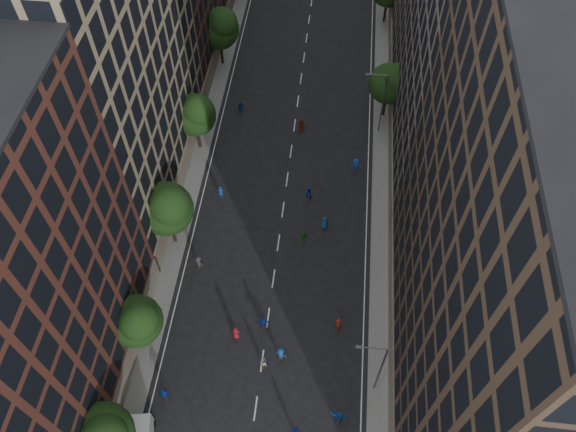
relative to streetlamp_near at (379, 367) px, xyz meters
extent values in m
plane|color=black|center=(-10.37, 28.00, -5.17)|extent=(240.00, 240.00, 0.00)
cube|color=slate|center=(-22.37, 35.50, -5.09)|extent=(4.00, 105.00, 0.15)
cube|color=slate|center=(1.63, 35.50, -5.09)|extent=(4.00, 105.00, 0.15)
cube|color=#92805F|center=(-29.37, 23.00, 11.83)|extent=(14.00, 26.00, 34.00)
cube|color=#4A3727|center=(8.63, 3.00, 12.83)|extent=(14.00, 30.00, 36.00)
cube|color=#645B52|center=(8.63, 32.00, 11.33)|extent=(14.00, 28.00, 33.00)
cylinder|color=black|center=(-21.57, 2.00, -3.32)|extent=(0.36, 0.36, 3.70)
sphere|color=#143311|center=(-21.57, 2.00, 0.04)|extent=(4.80, 4.80, 4.80)
sphere|color=#143311|center=(-20.97, 1.52, 1.24)|extent=(3.60, 3.60, 3.60)
cylinder|color=black|center=(-21.57, 14.00, -3.06)|extent=(0.36, 0.36, 4.22)
sphere|color=#143311|center=(-21.57, 14.00, 0.78)|extent=(5.60, 5.60, 5.60)
sphere|color=#143311|center=(-20.87, 13.44, 2.18)|extent=(4.20, 4.20, 4.20)
cylinder|color=black|center=(-21.57, 28.00, -3.23)|extent=(0.36, 0.36, 3.87)
sphere|color=#143311|center=(-21.57, 28.00, 0.29)|extent=(5.00, 5.00, 5.00)
sphere|color=#143311|center=(-20.94, 27.50, 1.54)|extent=(3.75, 3.75, 3.75)
cylinder|color=black|center=(-21.57, 44.00, -3.14)|extent=(0.36, 0.36, 4.05)
sphere|color=#143311|center=(-21.57, 44.00, 0.54)|extent=(5.40, 5.40, 5.40)
sphere|color=#143311|center=(-20.89, 43.46, 1.89)|extent=(4.05, 4.05, 4.05)
cylinder|color=black|center=(0.83, 36.00, -3.30)|extent=(0.36, 0.36, 3.74)
sphere|color=#143311|center=(0.83, 36.00, 0.10)|extent=(5.00, 5.00, 5.00)
sphere|color=#143311|center=(1.46, 35.50, 1.35)|extent=(3.75, 3.75, 3.75)
cylinder|color=black|center=(0.83, 56.00, -3.19)|extent=(0.36, 0.36, 3.96)
cylinder|color=#595B60|center=(0.23, 0.00, -0.67)|extent=(0.18, 0.18, 9.00)
cylinder|color=#595B60|center=(-0.97, 0.00, 3.83)|extent=(2.40, 0.12, 0.12)
cube|color=#595B60|center=(-2.07, 0.00, 3.78)|extent=(0.50, 0.22, 0.15)
cylinder|color=#595B60|center=(0.23, 33.00, -0.67)|extent=(0.18, 0.18, 9.00)
cylinder|color=#595B60|center=(-0.97, 33.00, 3.83)|extent=(2.40, 0.12, 0.12)
cube|color=#595B60|center=(-2.07, 33.00, 3.78)|extent=(0.50, 0.22, 0.15)
cylinder|color=black|center=(-20.84, -5.67, -4.83)|extent=(0.33, 0.70, 0.68)
cylinder|color=black|center=(-19.09, -5.37, -4.83)|extent=(0.33, 0.70, 0.68)
imported|color=#121599|center=(-6.55, -4.85, -4.36)|extent=(0.95, 0.84, 1.62)
imported|color=#1550AF|center=(-8.63, 1.99, -4.31)|extent=(1.25, 0.92, 1.72)
imported|color=#1439A3|center=(-18.64, -2.84, -4.22)|extent=(1.20, 0.75, 1.90)
imported|color=blue|center=(-2.91, -3.22, -4.25)|extent=(1.76, 0.76, 1.84)
imported|color=maroon|center=(-13.16, 3.65, -4.27)|extent=(0.90, 0.61, 1.79)
imported|color=maroon|center=(-3.44, 5.66, -4.23)|extent=(0.81, 0.68, 1.89)
imported|color=#BCBBB7|center=(-10.15, 1.10, -4.42)|extent=(0.80, 0.67, 1.50)
imported|color=#39383C|center=(-18.29, 11.06, -4.29)|extent=(1.28, 0.97, 1.75)
imported|color=#206B25|center=(-7.67, 15.43, -4.33)|extent=(1.03, 0.56, 1.68)
imported|color=navy|center=(-10.68, 5.02, -4.39)|extent=(1.51, 0.75, 1.56)
imported|color=#134DA0|center=(-5.53, 17.55, -4.32)|extent=(0.98, 0.83, 1.70)
imported|color=#1541AB|center=(-17.62, 20.44, -4.20)|extent=(0.83, 0.69, 1.95)
imported|color=#1733BE|center=(-7.64, 21.57, -4.34)|extent=(0.93, 0.80, 1.66)
imported|color=blue|center=(-2.43, 26.18, -4.21)|extent=(1.29, 0.80, 1.92)
imported|color=#124398|center=(-17.45, 34.35, -4.21)|extent=(1.21, 0.77, 1.91)
imported|color=maroon|center=(-9.43, 32.18, -4.28)|extent=(1.74, 1.04, 1.78)
camera|label=1|loc=(-5.82, -18.19, 46.05)|focal=35.00mm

